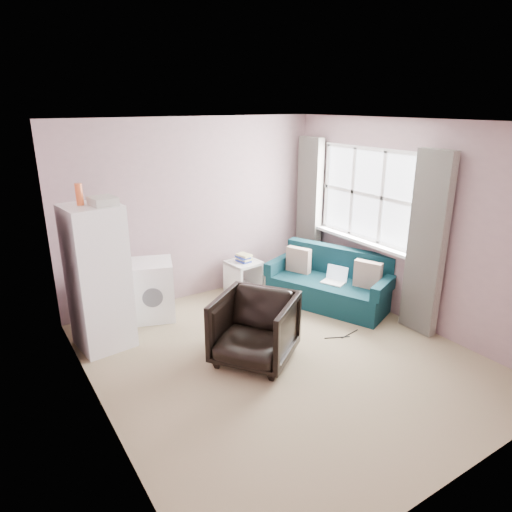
{
  "coord_description": "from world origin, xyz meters",
  "views": [
    {
      "loc": [
        -2.62,
        -3.56,
        2.67
      ],
      "look_at": [
        0.05,
        0.6,
        1.0
      ],
      "focal_mm": 32.0,
      "sensor_mm": 36.0,
      "label": 1
    }
  ],
  "objects_px": {
    "fridge": "(98,277)",
    "side_table": "(244,274)",
    "armchair": "(255,326)",
    "washing_machine": "(152,289)",
    "sofa": "(331,284)"
  },
  "relations": [
    {
      "from": "fridge",
      "to": "side_table",
      "type": "height_order",
      "value": "fridge"
    },
    {
      "from": "armchair",
      "to": "side_table",
      "type": "xyz_separation_m",
      "value": [
        0.88,
        1.67,
        -0.13
      ]
    },
    {
      "from": "armchair",
      "to": "fridge",
      "type": "distance_m",
      "value": 1.82
    },
    {
      "from": "washing_machine",
      "to": "sofa",
      "type": "distance_m",
      "value": 2.42
    },
    {
      "from": "sofa",
      "to": "side_table",
      "type": "bearing_deg",
      "value": 107.06
    },
    {
      "from": "armchair",
      "to": "sofa",
      "type": "distance_m",
      "value": 1.83
    },
    {
      "from": "side_table",
      "to": "sofa",
      "type": "relative_size",
      "value": 0.32
    },
    {
      "from": "armchair",
      "to": "side_table",
      "type": "relative_size",
      "value": 1.39
    },
    {
      "from": "fridge",
      "to": "side_table",
      "type": "relative_size",
      "value": 3.18
    },
    {
      "from": "armchair",
      "to": "washing_machine",
      "type": "xyz_separation_m",
      "value": [
        -0.54,
        1.61,
        -0.01
      ]
    },
    {
      "from": "armchair",
      "to": "fridge",
      "type": "bearing_deg",
      "value": -169.47
    },
    {
      "from": "sofa",
      "to": "armchair",
      "type": "bearing_deg",
      "value": 179.36
    },
    {
      "from": "washing_machine",
      "to": "armchair",
      "type": "bearing_deg",
      "value": -51.79
    },
    {
      "from": "fridge",
      "to": "washing_machine",
      "type": "xyz_separation_m",
      "value": [
        0.74,
        0.39,
        -0.44
      ]
    },
    {
      "from": "side_table",
      "to": "sofa",
      "type": "distance_m",
      "value": 1.28
    }
  ]
}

